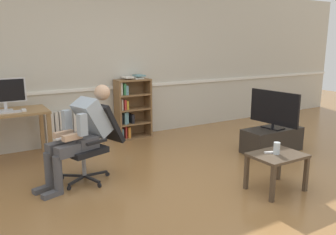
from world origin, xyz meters
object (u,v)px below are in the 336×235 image
object	(u,v)px
imac_monitor	(4,92)
radiator	(69,128)
office_chair	(93,139)
tv_screen	(274,109)
keyboard	(5,113)
person_seated	(81,132)
drinking_glass	(277,148)
bookshelf	(131,109)
computer_desk	(5,119)
spare_remote	(271,152)
computer_mouse	(24,110)
tv_stand	(272,140)
coffee_table	(277,160)

from	to	relation	value
imac_monitor	radiator	distance (m)	1.23
office_chair	tv_screen	xyz separation A→B (m)	(2.78, -0.41, 0.17)
keyboard	tv_screen	bearing A→B (deg)	-21.40
imac_monitor	person_seated	size ratio (longest dim) A/B	0.49
keyboard	person_seated	bearing A→B (deg)	-56.22
radiator	drinking_glass	xyz separation A→B (m)	(1.60, -3.02, 0.22)
office_chair	person_seated	distance (m)	0.21
imac_monitor	bookshelf	world-z (taller)	imac_monitor
computer_desk	imac_monitor	xyz separation A→B (m)	(0.03, 0.08, 0.38)
tv_screen	spare_remote	world-z (taller)	tv_screen
computer_mouse	bookshelf	xyz separation A→B (m)	(1.83, 0.41, -0.23)
keyboard	tv_screen	size ratio (longest dim) A/B	0.48
tv_stand	coffee_table	size ratio (longest dim) A/B	1.61
imac_monitor	coffee_table	xyz separation A→B (m)	(2.56, -2.71, -0.65)
imac_monitor	computer_mouse	distance (m)	0.38
computer_desk	imac_monitor	size ratio (longest dim) A/B	1.96
radiator	spare_remote	distance (m)	3.36
radiator	tv_screen	xyz separation A→B (m)	(2.69, -1.97, 0.39)
person_seated	spare_remote	world-z (taller)	person_seated
radiator	drinking_glass	size ratio (longest dim) A/B	5.25
computer_mouse	tv_screen	distance (m)	3.73
computer_desk	bookshelf	size ratio (longest dim) A/B	1.01
computer_desk	bookshelf	xyz separation A→B (m)	(2.07, 0.29, -0.10)
computer_desk	bookshelf	distance (m)	2.10
imac_monitor	radiator	size ratio (longest dim) A/B	0.80
keyboard	drinking_glass	world-z (taller)	keyboard
bookshelf	tv_stand	world-z (taller)	bookshelf
tv_stand	tv_screen	world-z (taller)	tv_screen
coffee_table	drinking_glass	size ratio (longest dim) A/B	4.37
imac_monitor	tv_stand	distance (m)	4.08
radiator	tv_screen	distance (m)	3.36
radiator	tv_screen	bearing A→B (deg)	-36.18
office_chair	radiator	bearing A→B (deg)	159.00
computer_mouse	tv_screen	xyz separation A→B (m)	(3.43, -1.46, -0.08)
office_chair	tv_screen	distance (m)	2.82
imac_monitor	person_seated	distance (m)	1.52
keyboard	person_seated	size ratio (longest dim) A/B	0.35
coffee_table	spare_remote	distance (m)	0.11
bookshelf	tv_stand	distance (m)	2.48
keyboard	office_chair	xyz separation A→B (m)	(0.89, -1.03, -0.25)
tv_screen	keyboard	bearing A→B (deg)	62.83
bookshelf	computer_mouse	bearing A→B (deg)	-167.37
drinking_glass	spare_remote	size ratio (longest dim) A/B	0.93
imac_monitor	radiator	xyz separation A→B (m)	(0.95, 0.31, -0.72)
computer_desk	drinking_glass	world-z (taller)	computer_desk
radiator	spare_remote	size ratio (longest dim) A/B	4.89
radiator	person_seated	distance (m)	1.67
tv_screen	spare_remote	size ratio (longest dim) A/B	5.80
tv_stand	imac_monitor	bearing A→B (deg)	155.50
bookshelf	tv_screen	bearing A→B (deg)	-49.52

